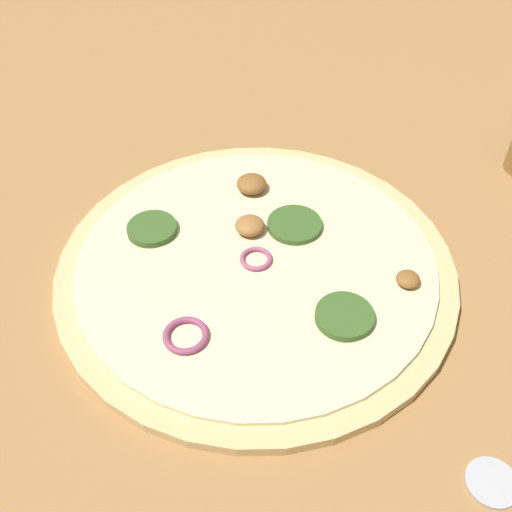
% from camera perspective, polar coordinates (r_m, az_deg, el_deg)
% --- Properties ---
extents(ground_plane, '(3.00, 3.00, 0.00)m').
position_cam_1_polar(ground_plane, '(0.57, -0.00, -1.45)').
color(ground_plane, '#9E703F').
extents(pizza, '(0.37, 0.37, 0.03)m').
position_cam_1_polar(pizza, '(0.57, 0.02, -0.87)').
color(pizza, '#D6B77A').
rests_on(pizza, ground_plane).
extents(loose_cap, '(0.04, 0.04, 0.01)m').
position_cam_1_polar(loose_cap, '(0.48, 21.60, -19.34)').
color(loose_cap, '#B2B2B7').
rests_on(loose_cap, ground_plane).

